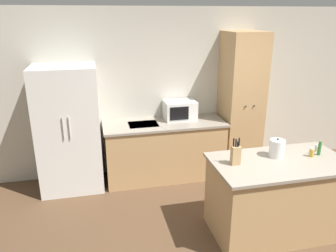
% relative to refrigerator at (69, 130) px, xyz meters
% --- Properties ---
extents(ground_plane, '(14.00, 14.00, 0.00)m').
position_rel_refrigerator_xyz_m(ground_plane, '(2.11, -1.96, -0.91)').
color(ground_plane, brown).
extents(wall_back, '(7.20, 0.06, 2.60)m').
position_rel_refrigerator_xyz_m(wall_back, '(2.11, 0.37, 0.39)').
color(wall_back, beige).
rests_on(wall_back, ground_plane).
extents(refrigerator, '(0.88, 0.70, 1.82)m').
position_rel_refrigerator_xyz_m(refrigerator, '(0.00, 0.00, 0.00)').
color(refrigerator, white).
rests_on(refrigerator, ground_plane).
extents(back_counter, '(1.87, 0.70, 0.91)m').
position_rel_refrigerator_xyz_m(back_counter, '(1.41, 0.01, -0.46)').
color(back_counter, tan).
rests_on(back_counter, ground_plane).
extents(pantry_cabinet, '(0.58, 0.63, 2.25)m').
position_rel_refrigerator_xyz_m(pantry_cabinet, '(2.68, 0.04, 0.21)').
color(pantry_cabinet, tan).
rests_on(pantry_cabinet, ground_plane).
extents(kitchen_island, '(1.56, 0.86, 0.92)m').
position_rel_refrigerator_xyz_m(kitchen_island, '(2.39, -1.66, -0.45)').
color(kitchen_island, tan).
rests_on(kitchen_island, ground_plane).
extents(microwave, '(0.49, 0.37, 0.29)m').
position_rel_refrigerator_xyz_m(microwave, '(1.69, 0.14, 0.14)').
color(microwave, white).
rests_on(microwave, back_counter).
extents(knife_block, '(0.10, 0.07, 0.31)m').
position_rel_refrigerator_xyz_m(knife_block, '(1.85, -1.61, 0.12)').
color(knife_block, tan).
rests_on(knife_block, kitchen_island).
extents(spice_bottle_tall_dark, '(0.04, 0.04, 0.09)m').
position_rel_refrigerator_xyz_m(spice_bottle_tall_dark, '(2.95, -1.51, 0.05)').
color(spice_bottle_tall_dark, beige).
rests_on(spice_bottle_tall_dark, kitchen_island).
extents(spice_bottle_short_red, '(0.05, 0.05, 0.11)m').
position_rel_refrigerator_xyz_m(spice_bottle_short_red, '(2.80, -1.62, 0.05)').
color(spice_bottle_short_red, gold).
rests_on(spice_bottle_short_red, kitchen_island).
extents(spice_bottle_amber_oil, '(0.04, 0.04, 0.17)m').
position_rel_refrigerator_xyz_m(spice_bottle_amber_oil, '(2.92, -1.60, 0.08)').
color(spice_bottle_amber_oil, '#337033').
rests_on(spice_bottle_amber_oil, kitchen_island).
extents(kettle, '(0.17, 0.17, 0.23)m').
position_rel_refrigerator_xyz_m(kettle, '(2.40, -1.53, 0.11)').
color(kettle, white).
rests_on(kettle, kitchen_island).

